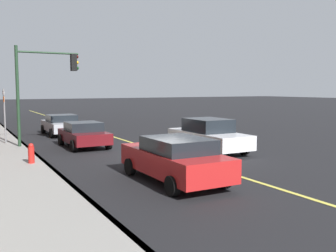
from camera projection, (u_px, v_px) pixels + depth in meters
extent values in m
plane|color=black|center=(163.00, 152.00, 18.33)|extent=(200.00, 200.00, 0.00)
cube|color=slate|center=(43.00, 162.00, 15.65)|extent=(80.00, 0.16, 0.15)
cube|color=#D8CC4C|center=(163.00, 152.00, 18.33)|extent=(80.00, 0.16, 0.01)
cube|color=#591116|center=(84.00, 136.00, 19.95)|extent=(3.90, 1.83, 0.56)
cube|color=black|center=(84.00, 127.00, 19.91)|extent=(1.75, 1.68, 0.46)
cylinder|color=black|center=(61.00, 140.00, 20.67)|extent=(0.60, 0.22, 0.60)
cylinder|color=black|center=(93.00, 138.00, 21.53)|extent=(0.60, 0.22, 0.60)
cylinder|color=black|center=(73.00, 146.00, 18.43)|extent=(0.60, 0.22, 0.60)
cylinder|color=black|center=(109.00, 143.00, 19.28)|extent=(0.60, 0.22, 0.60)
cube|color=red|center=(174.00, 161.00, 12.60)|extent=(4.64, 1.88, 0.73)
cube|color=black|center=(178.00, 145.00, 12.30)|extent=(2.27, 1.73, 0.46)
cylinder|color=black|center=(130.00, 167.00, 13.53)|extent=(0.60, 0.22, 0.60)
cylinder|color=black|center=(175.00, 162.00, 14.41)|extent=(0.60, 0.22, 0.60)
cylinder|color=black|center=(172.00, 186.00, 10.85)|extent=(0.60, 0.22, 0.60)
cylinder|color=black|center=(224.00, 179.00, 11.73)|extent=(0.60, 0.22, 0.60)
cube|color=silver|center=(208.00, 139.00, 18.58)|extent=(4.78, 1.88, 0.67)
cube|color=black|center=(208.00, 125.00, 18.56)|extent=(2.16, 1.73, 0.64)
cylinder|color=black|center=(244.00, 148.00, 17.67)|extent=(0.60, 0.22, 0.60)
cylinder|color=black|center=(212.00, 151.00, 16.79)|extent=(0.60, 0.22, 0.60)
cylinder|color=black|center=(206.00, 140.00, 20.43)|extent=(0.60, 0.22, 0.60)
cylinder|color=black|center=(176.00, 143.00, 19.55)|extent=(0.60, 0.22, 0.60)
cube|color=#A8AAB2|center=(62.00, 126.00, 25.25)|extent=(4.19, 1.90, 0.59)
cube|color=black|center=(62.00, 118.00, 25.16)|extent=(1.79, 1.75, 0.46)
cylinder|color=black|center=(43.00, 129.00, 26.04)|extent=(0.60, 0.22, 0.60)
cylinder|color=black|center=(70.00, 128.00, 26.93)|extent=(0.60, 0.22, 0.60)
cylinder|color=black|center=(52.00, 133.00, 23.63)|extent=(0.60, 0.22, 0.60)
cylinder|color=black|center=(81.00, 132.00, 24.52)|extent=(0.60, 0.22, 0.60)
cylinder|color=#1E3823|center=(18.00, 98.00, 19.05)|extent=(0.16, 0.16, 5.21)
cylinder|color=#1E3823|center=(48.00, 53.00, 19.57)|extent=(0.10, 3.11, 0.10)
cube|color=black|center=(74.00, 62.00, 20.23)|extent=(0.28, 0.30, 0.90)
sphere|color=#360605|center=(77.00, 57.00, 20.29)|extent=(0.18, 0.18, 0.18)
sphere|color=gold|center=(77.00, 63.00, 20.32)|extent=(0.18, 0.18, 0.18)
sphere|color=black|center=(77.00, 68.00, 20.35)|extent=(0.18, 0.18, 0.18)
cylinder|color=slate|center=(5.00, 118.00, 20.24)|extent=(0.08, 0.08, 3.06)
cube|color=white|center=(3.00, 93.00, 20.10)|extent=(0.60, 0.02, 0.20)
cube|color=#DB5919|center=(4.00, 99.00, 20.13)|extent=(0.44, 0.02, 0.28)
cylinder|color=red|center=(31.00, 157.00, 14.91)|extent=(0.24, 0.24, 0.80)
sphere|color=red|center=(31.00, 146.00, 14.87)|extent=(0.20, 0.20, 0.20)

